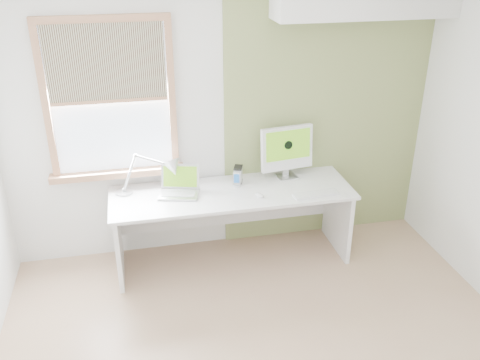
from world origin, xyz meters
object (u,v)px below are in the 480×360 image
object	(u,v)px
desk	(231,207)
external_drive	(238,174)
laptop	(179,187)
imac	(287,149)
desk_lamp	(164,171)

from	to	relation	value
desk	external_drive	bearing A→B (deg)	52.61
laptop	desk	bearing A→B (deg)	-2.22
external_drive	imac	bearing A→B (deg)	2.95
imac	laptop	bearing A→B (deg)	-172.79
desk_lamp	imac	distance (m)	1.17
desk_lamp	imac	bearing A→B (deg)	2.54
desk_lamp	external_drive	xyz separation A→B (m)	(0.69, 0.03, -0.12)
desk	external_drive	world-z (taller)	external_drive
desk_lamp	imac	size ratio (longest dim) A/B	1.26
laptop	external_drive	size ratio (longest dim) A/B	2.62
laptop	external_drive	bearing A→B (deg)	10.75
desk_lamp	external_drive	size ratio (longest dim) A/B	4.23
external_drive	imac	distance (m)	0.52
external_drive	laptop	bearing A→B (deg)	-169.25
laptop	external_drive	xyz separation A→B (m)	(0.56, 0.11, 0.02)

